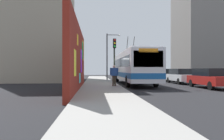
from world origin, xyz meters
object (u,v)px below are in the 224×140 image
street_lamp (109,53)px  parked_car_white (181,76)px  parked_car_dark_gray (164,75)px  pedestrian_at_curb (114,74)px  parked_car_red (210,78)px  traffic_light (114,53)px  city_bus (133,66)px

street_lamp → parked_car_white: bearing=-132.8°
parked_car_dark_gray → pedestrian_at_curb: pedestrian_at_curb is taller
street_lamp → pedestrian_at_curb: bearing=178.3°
parked_car_red → traffic_light: (2.93, 7.35, 2.11)m
parked_car_red → parked_car_white: 5.78m
parked_car_dark_gray → traffic_light: size_ratio=1.09×
parked_car_red → street_lamp: (12.47, 7.22, 2.89)m
parked_car_dark_gray → traffic_light: traffic_light is taller
city_bus → parked_car_red: size_ratio=2.66×
parked_car_dark_gray → traffic_light: bearing=138.6°
city_bus → pedestrian_at_curb: bearing=151.5°
traffic_light → street_lamp: 9.57m
parked_car_red → parked_car_white: same height
city_bus → traffic_light: 3.37m
pedestrian_at_curb → traffic_light: (2.00, -0.21, 1.79)m
parked_car_red → parked_car_white: bearing=0.0°
city_bus → parked_car_red: bearing=-135.4°
parked_car_white → parked_car_dark_gray: 5.49m
city_bus → street_lamp: size_ratio=2.03×
pedestrian_at_curb → street_lamp: (11.54, -0.34, 2.57)m
city_bus → traffic_light: city_bus is taller
pedestrian_at_curb → street_lamp: street_lamp is taller
parked_car_white → street_lamp: size_ratio=0.74×
street_lamp → traffic_light: bearing=179.2°
parked_car_white → parked_car_dark_gray: size_ratio=1.01×
parked_car_white → street_lamp: street_lamp is taller
city_bus → parked_car_dark_gray: (6.00, -5.20, -0.99)m
traffic_light → pedestrian_at_curb: bearing=174.0°
city_bus → parked_car_white: (0.51, -5.20, -0.99)m
parked_car_white → parked_car_dark_gray: same height
parked_car_white → parked_car_red: bearing=-180.0°
traffic_light → street_lamp: (9.54, -0.13, 0.78)m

